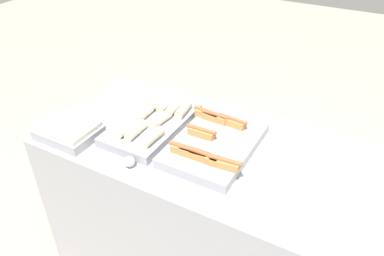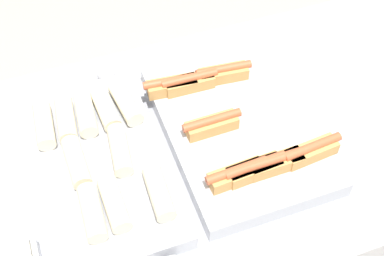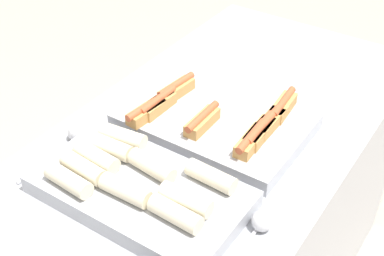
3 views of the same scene
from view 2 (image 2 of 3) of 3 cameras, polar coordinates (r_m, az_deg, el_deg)
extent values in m
cube|color=#A8AAB2|center=(1.80, 2.81, -10.04)|extent=(1.68, 0.82, 0.91)
cube|color=#A8AAB2|center=(1.40, 4.87, -0.04)|extent=(0.36, 0.54, 0.05)
cube|color=tan|center=(1.44, -2.16, 4.48)|extent=(0.14, 0.06, 0.04)
cylinder|color=#C15633|center=(1.43, -2.18, 5.04)|extent=(0.16, 0.04, 0.02)
cube|color=tan|center=(1.29, 8.91, -3.79)|extent=(0.13, 0.04, 0.04)
cylinder|color=#C15633|center=(1.28, 9.02, -3.27)|extent=(0.15, 0.02, 0.02)
cube|color=tan|center=(1.47, 3.36, 5.78)|extent=(0.14, 0.06, 0.04)
cylinder|color=#C15633|center=(1.46, 3.40, 6.33)|extent=(0.16, 0.04, 0.02)
cube|color=tan|center=(1.28, 6.66, -4.47)|extent=(0.14, 0.05, 0.04)
cylinder|color=#C15633|center=(1.26, 6.74, -3.95)|extent=(0.16, 0.03, 0.02)
cube|color=tan|center=(1.35, 2.10, 0.29)|extent=(0.13, 0.05, 0.04)
cylinder|color=#C15633|center=(1.34, 2.13, 0.83)|extent=(0.15, 0.02, 0.02)
cube|color=tan|center=(1.45, -0.28, 4.77)|extent=(0.14, 0.05, 0.04)
cylinder|color=#C15633|center=(1.43, -0.28, 5.33)|extent=(0.15, 0.03, 0.02)
cube|color=tan|center=(1.26, 4.73, -5.04)|extent=(0.14, 0.05, 0.04)
cylinder|color=#C15633|center=(1.25, 4.79, -4.52)|extent=(0.16, 0.03, 0.02)
cube|color=tan|center=(1.33, 12.59, -2.49)|extent=(0.14, 0.06, 0.04)
cylinder|color=#C15633|center=(1.32, 12.74, -1.97)|extent=(0.16, 0.04, 0.02)
cube|color=#A8AAB2|center=(1.34, -9.63, -4.18)|extent=(0.31, 0.55, 0.05)
cylinder|color=beige|center=(1.40, -11.31, 1.55)|extent=(0.06, 0.14, 0.05)
cylinder|color=beige|center=(1.39, -15.51, 0.31)|extent=(0.06, 0.14, 0.05)
cylinder|color=beige|center=(1.40, -7.08, 2.68)|extent=(0.06, 0.14, 0.05)
cylinder|color=beige|center=(1.40, -9.22, 2.11)|extent=(0.05, 0.14, 0.05)
cylinder|color=beige|center=(1.23, -3.56, -6.89)|extent=(0.05, 0.14, 0.05)
cylinder|color=beige|center=(1.22, -8.30, -7.99)|extent=(0.05, 0.14, 0.05)
cylinder|color=beige|center=(1.22, -10.61, -8.88)|extent=(0.05, 0.14, 0.05)
cylinder|color=beige|center=(1.31, -12.27, -3.49)|extent=(0.05, 0.14, 0.05)
cylinder|color=beige|center=(1.39, -13.32, 0.94)|extent=(0.06, 0.14, 0.05)
cylinder|color=beige|center=(1.31, -7.65, -2.44)|extent=(0.06, 0.14, 0.05)
cylinder|color=silver|center=(1.56, -13.20, 3.99)|extent=(0.24, 0.01, 0.01)
sphere|color=silver|center=(1.55, -9.12, 5.68)|extent=(0.05, 0.05, 0.05)
camera|label=1|loc=(1.16, 95.20, -6.36)|focal=35.00mm
camera|label=3|loc=(0.73, -88.50, -14.16)|focal=50.00mm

